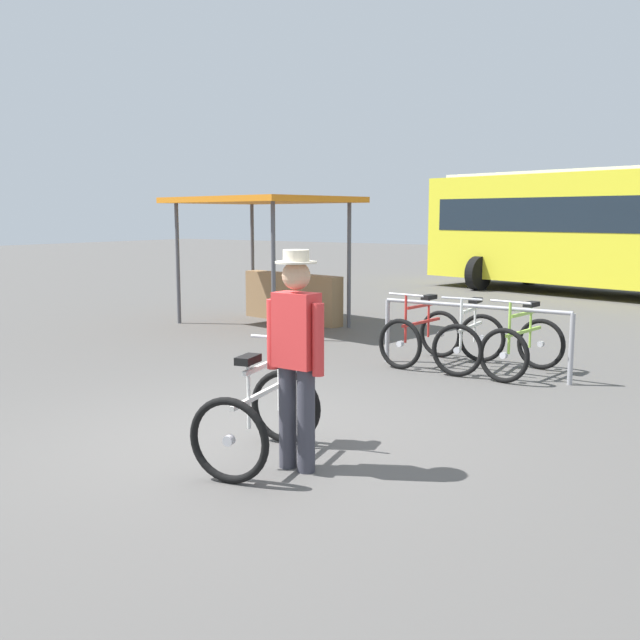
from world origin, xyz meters
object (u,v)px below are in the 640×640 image
at_px(featured_bicycle, 266,400).
at_px(market_stall, 276,248).
at_px(bus_distant, 622,225).
at_px(person_with_featured_bike, 296,351).
at_px(racked_bike_white, 470,341).
at_px(racked_bike_lime, 523,347).
at_px(racked_bike_red, 421,336).

distance_m(featured_bicycle, market_stall, 7.50).
height_order(bus_distant, market_stall, bus_distant).
height_order(person_with_featured_bike, bus_distant, bus_distant).
xyz_separation_m(racked_bike_white, market_stall, (-4.52, 1.77, 1.03)).
relative_size(racked_bike_lime, featured_bicycle, 0.96).
bearing_deg(racked_bike_white, market_stall, 158.60).
height_order(racked_bike_white, bus_distant, bus_distant).
bearing_deg(person_with_featured_bike, racked_bike_red, 103.43).
relative_size(racked_bike_white, racked_bike_lime, 0.97).
height_order(person_with_featured_bike, market_stall, market_stall).
distance_m(bus_distant, market_stall, 9.25).
distance_m(featured_bicycle, bus_distant, 14.21).
bearing_deg(person_with_featured_bike, bus_distant, 92.18).
distance_m(racked_bike_white, person_with_featured_bike, 4.34).
bearing_deg(racked_bike_white, racked_bike_red, 179.87).
height_order(racked_bike_white, market_stall, market_stall).
relative_size(racked_bike_red, racked_bike_lime, 0.98).
bearing_deg(racked_bike_lime, person_with_featured_bike, -95.00).
relative_size(racked_bike_lime, bus_distant, 0.12).
relative_size(racked_bike_red, market_stall, 0.34).
relative_size(racked_bike_red, racked_bike_white, 1.01).
xyz_separation_m(featured_bicycle, person_with_featured_bike, (0.38, -0.10, 0.46)).
bearing_deg(featured_bicycle, market_stall, 126.82).
relative_size(featured_bicycle, person_with_featured_bike, 0.73).
height_order(racked_bike_lime, featured_bicycle, featured_bicycle).
height_order(racked_bike_red, person_with_featured_bike, person_with_featured_bike).
relative_size(person_with_featured_bike, bus_distant, 0.17).
distance_m(racked_bike_red, racked_bike_lime, 1.40).
relative_size(bus_distant, market_stall, 2.98).
distance_m(racked_bike_red, person_with_featured_bike, 4.45).
xyz_separation_m(racked_bike_lime, bus_distant, (-0.92, 9.96, 1.37)).
bearing_deg(racked_bike_red, racked_bike_lime, -0.13).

